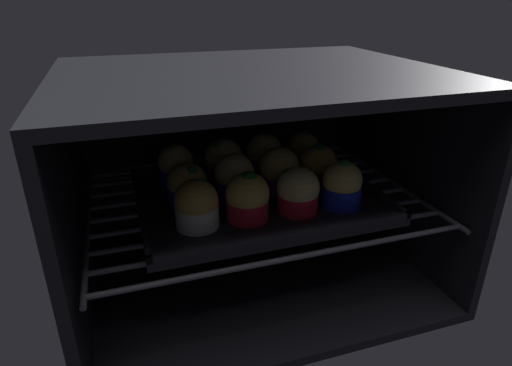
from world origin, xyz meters
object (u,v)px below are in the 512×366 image
(muffin_row0_col0, at_px, (197,205))
(muffin_row2_col2, at_px, (264,155))
(muffin_row1_col2, at_px, (279,171))
(muffin_row2_col3, at_px, (303,152))
(muffin_row0_col1, at_px, (247,198))
(muffin_row1_col1, at_px, (234,178))
(muffin_row0_col3, at_px, (342,185))
(muffin_row2_col0, at_px, (176,167))
(baking_tray, at_px, (256,197))
(muffin_row2_col1, at_px, (224,161))
(muffin_row1_col3, at_px, (318,167))
(muffin_row0_col2, at_px, (298,192))
(muffin_row1_col0, at_px, (187,187))

(muffin_row0_col0, height_order, muffin_row2_col2, muffin_row2_col2)
(muffin_row1_col2, relative_size, muffin_row2_col3, 1.00)
(muffin_row0_col1, height_order, muffin_row1_col1, muffin_row0_col1)
(muffin_row0_col3, relative_size, muffin_row2_col0, 1.06)
(muffin_row1_col2, distance_m, muffin_row2_col0, 0.18)
(baking_tray, relative_size, muffin_row2_col1, 5.14)
(muffin_row0_col0, distance_m, muffin_row2_col2, 0.22)
(muffin_row2_col3, bearing_deg, muffin_row1_col2, -135.17)
(baking_tray, height_order, muffin_row2_col0, muffin_row2_col0)
(muffin_row1_col3, xyz_separation_m, muffin_row2_col2, (-0.07, 0.08, 0.00))
(muffin_row0_col2, bearing_deg, muffin_row2_col3, 63.53)
(muffin_row2_col3, bearing_deg, muffin_row1_col0, -160.25)
(baking_tray, bearing_deg, muffin_row0_col3, -35.07)
(muffin_row0_col1, height_order, muffin_row1_col0, muffin_row0_col1)
(muffin_row2_col0, distance_m, muffin_row2_col1, 0.09)
(muffin_row0_col2, distance_m, muffin_row2_col1, 0.17)
(baking_tray, height_order, muffin_row0_col0, muffin_row0_col0)
(muffin_row0_col3, distance_m, muffin_row2_col0, 0.28)
(muffin_row1_col3, height_order, muffin_row2_col1, muffin_row1_col3)
(baking_tray, bearing_deg, muffin_row1_col0, -177.99)
(muffin_row1_col0, bearing_deg, muffin_row1_col1, 1.21)
(muffin_row0_col3, distance_m, muffin_row1_col3, 0.08)
(muffin_row0_col3, xyz_separation_m, muffin_row1_col0, (-0.23, 0.08, -0.00))
(muffin_row0_col1, bearing_deg, muffin_row2_col0, 117.92)
(muffin_row0_col3, relative_size, muffin_row2_col2, 1.01)
(muffin_row1_col1, distance_m, muffin_row1_col3, 0.15)
(muffin_row2_col1, bearing_deg, muffin_row0_col0, -116.96)
(muffin_row0_col1, distance_m, muffin_row1_col3, 0.17)
(baking_tray, bearing_deg, muffin_row2_col0, 147.29)
(muffin_row1_col2, bearing_deg, muffin_row0_col1, -135.21)
(muffin_row0_col0, distance_m, muffin_row0_col2, 0.16)
(muffin_row2_col0, bearing_deg, muffin_row0_col0, -87.55)
(muffin_row0_col2, relative_size, muffin_row0_col3, 0.91)
(muffin_row2_col3, bearing_deg, muffin_row1_col1, -152.34)
(muffin_row2_col0, relative_size, muffin_row2_col1, 0.99)
(muffin_row1_col0, bearing_deg, muffin_row2_col3, 19.75)
(muffin_row1_col2, xyz_separation_m, muffin_row2_col2, (-0.00, 0.08, 0.00))
(muffin_row1_col0, distance_m, muffin_row1_col3, 0.23)
(muffin_row0_col2, xyz_separation_m, muffin_row1_col1, (-0.08, 0.08, 0.00))
(baking_tray, distance_m, muffin_row0_col2, 0.10)
(baking_tray, bearing_deg, muffin_row2_col3, 33.75)
(muffin_row1_col2, distance_m, muffin_row2_col2, 0.08)
(muffin_row2_col2, bearing_deg, muffin_row0_col3, -65.23)
(muffin_row0_col0, relative_size, muffin_row1_col0, 1.04)
(muffin_row0_col2, bearing_deg, muffin_row1_col3, 48.09)
(muffin_row0_col2, relative_size, muffin_row2_col3, 0.93)
(muffin_row1_col1, distance_m, muffin_row2_col2, 0.11)
(muffin_row0_col3, height_order, muffin_row2_col2, muffin_row0_col3)
(muffin_row2_col2, bearing_deg, muffin_row2_col0, -179.66)
(muffin_row0_col0, bearing_deg, muffin_row1_col3, 19.27)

